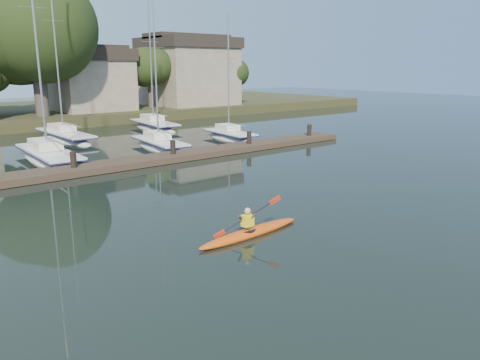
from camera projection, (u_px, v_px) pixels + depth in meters
ground at (316, 234)px, 15.77m from camera, size 160.00×160.00×0.00m
kayak at (250, 231)px, 15.54m from camera, size 4.38×0.82×1.39m
dock at (127, 163)px, 26.22m from camera, size 34.00×2.00×1.80m
sailboat_2 at (50, 164)px, 28.01m from camera, size 2.38×9.09×14.95m
sailboat_3 at (160, 150)px, 32.33m from camera, size 2.68×7.37×11.62m
sailboat_4 at (230, 141)px, 36.50m from camera, size 2.45×6.38×10.60m
sailboat_6 at (65, 141)px, 36.10m from camera, size 2.21×9.45×14.96m
sailboat_7 at (155, 131)px, 42.31m from camera, size 2.97×8.33×13.15m
shore at (20, 90)px, 46.22m from camera, size 90.00×25.25×12.75m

